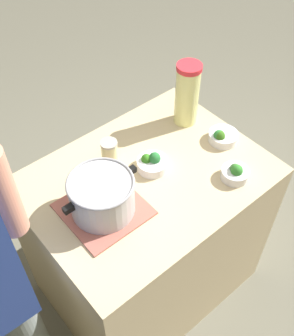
{
  "coord_description": "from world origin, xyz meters",
  "views": [
    {
      "loc": [
        0.74,
        0.88,
        2.2
      ],
      "look_at": [
        0.0,
        0.0,
        0.94
      ],
      "focal_mm": 44.46,
      "sensor_mm": 36.0,
      "label": 1
    }
  ],
  "objects": [
    {
      "name": "mason_jar",
      "position": [
        0.07,
        -0.16,
        0.95
      ],
      "size": [
        0.07,
        0.07,
        0.12
      ],
      "color": "beige",
      "rests_on": "counter_slab"
    },
    {
      "name": "dish_cloth",
      "position": [
        0.24,
        0.02,
        0.9
      ],
      "size": [
        0.3,
        0.3,
        0.01
      ],
      "primitive_type": "cube",
      "color": "#AB5E50",
      "rests_on": "counter_slab"
    },
    {
      "name": "broccoli_bowl_front",
      "position": [
        -0.4,
        0.06,
        0.92
      ],
      "size": [
        0.13,
        0.13,
        0.07
      ],
      "color": "silver",
      "rests_on": "counter_slab"
    },
    {
      "name": "broccoli_bowl_center",
      "position": [
        -0.05,
        -0.02,
        0.92
      ],
      "size": [
        0.13,
        0.13,
        0.08
      ],
      "color": "silver",
      "rests_on": "counter_slab"
    },
    {
      "name": "broccoli_bowl_back",
      "position": [
        -0.27,
        0.24,
        0.92
      ],
      "size": [
        0.12,
        0.12,
        0.08
      ],
      "color": "silver",
      "rests_on": "counter_slab"
    },
    {
      "name": "lemonade_pitcher",
      "position": [
        -0.37,
        -0.16,
        1.05
      ],
      "size": [
        0.11,
        0.11,
        0.31
      ],
      "color": "#F0EF96",
      "rests_on": "counter_slab"
    },
    {
      "name": "counter_slab",
      "position": [
        0.0,
        0.0,
        0.45
      ],
      "size": [
        1.01,
        0.75,
        0.89
      ],
      "primitive_type": "cube",
      "color": "#C8B187",
      "rests_on": "ground_plane"
    },
    {
      "name": "ground_plane",
      "position": [
        0.0,
        0.0,
        0.0
      ],
      "size": [
        8.0,
        8.0,
        0.0
      ],
      "primitive_type": "plane",
      "color": "#6D6A5A"
    },
    {
      "name": "cooking_pot",
      "position": [
        0.24,
        0.02,
        0.98
      ],
      "size": [
        0.32,
        0.25,
        0.16
      ],
      "color": "#B7B7BC",
      "rests_on": "dish_cloth"
    }
  ]
}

